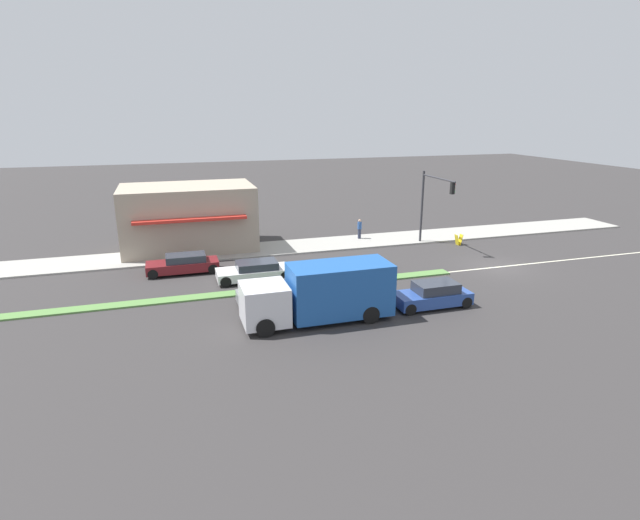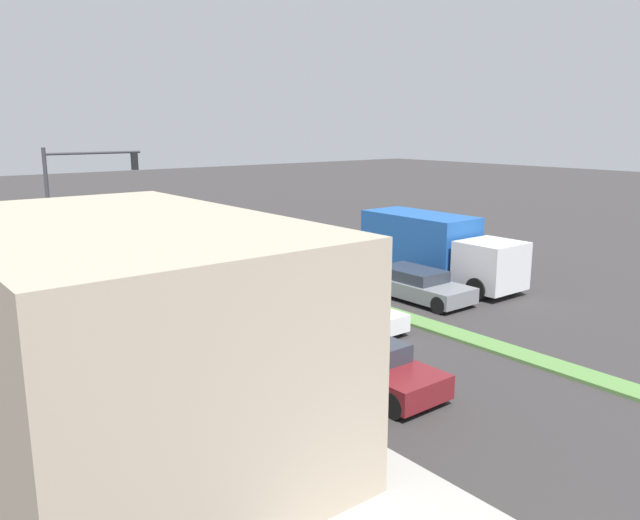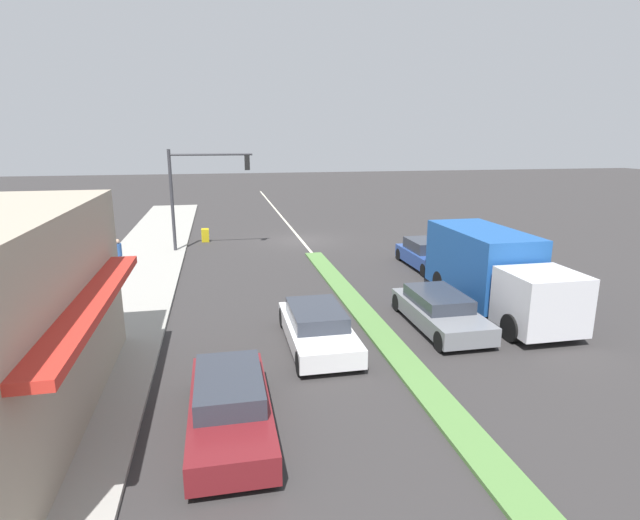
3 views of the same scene
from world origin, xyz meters
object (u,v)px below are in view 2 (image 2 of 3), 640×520
warning_aframe_sign (72,251)px  suv_grey (415,284)px  pedestrian (26,276)px  delivery_truck (435,248)px  traffic_signal_main (79,186)px  coupe_blue (342,246)px  van_white (341,308)px  sedan_maroon (363,362)px

warning_aframe_sign → suv_grey: 18.12m
pedestrian → delivery_truck: 16.71m
delivery_truck → traffic_signal_main: bearing=-47.5°
traffic_signal_main → coupe_blue: traffic_signal_main is taller
warning_aframe_sign → delivery_truck: delivery_truck is taller
suv_grey → van_white: suv_grey is taller
pedestrian → warning_aframe_sign: size_ratio=1.90×
traffic_signal_main → suv_grey: (-8.32, 13.68, -3.31)m
warning_aframe_sign → coupe_blue: (-10.93, 8.45, 0.22)m
sedan_maroon → van_white: 5.02m
suv_grey → delivery_truck: bearing=-151.5°
warning_aframe_sign → van_white: bearing=102.5°
traffic_signal_main → suv_grey: 16.36m
sedan_maroon → pedestrian: bearing=-71.4°
warning_aframe_sign → coupe_blue: 13.82m
coupe_blue → warning_aframe_sign: bearing=-37.7°
traffic_signal_main → delivery_truck: bearing=132.5°
pedestrian → coupe_blue: bearing=173.9°
delivery_truck → suv_grey: delivery_truck is taller
pedestrian → warning_aframe_sign: 7.89m
traffic_signal_main → van_white: (-3.92, 14.37, -3.32)m
delivery_truck → van_white: 7.58m
van_white → coupe_blue: (-7.20, -8.43, 0.06)m
sedan_maroon → warning_aframe_sign: bearing=-87.5°
suv_grey → van_white: bearing=8.9°
suv_grey → van_white: 4.45m
warning_aframe_sign → pedestrian: bearing=60.8°
van_white → coupe_blue: bearing=-130.5°
sedan_maroon → coupe_blue: size_ratio=1.10×
pedestrian → suv_grey: pedestrian is taller
suv_grey → coupe_blue: size_ratio=1.11×
delivery_truck → coupe_blue: bearing=-90.0°
delivery_truck → suv_grey: (2.80, 1.52, -0.88)m
pedestrian → suv_grey: bearing=142.1°
pedestrian → warning_aframe_sign: (-3.84, -6.88, -0.53)m
sedan_maroon → coupe_blue: 16.09m
traffic_signal_main → pedestrian: 6.41m
suv_grey → coupe_blue: (-2.80, -7.74, 0.06)m
delivery_truck → van_white: delivery_truck is taller
warning_aframe_sign → suv_grey: size_ratio=0.18×
pedestrian → van_white: size_ratio=0.35×
pedestrian → traffic_signal_main: bearing=-129.8°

